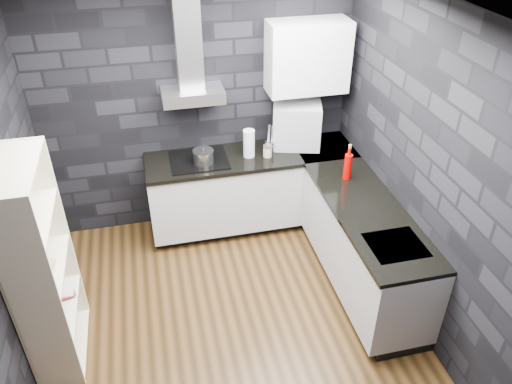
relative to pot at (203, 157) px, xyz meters
name	(u,v)px	position (x,y,z in m)	size (l,w,h in m)	color
ground	(230,314)	(0.01, -1.23, -0.97)	(3.20, 3.20, 0.00)	#462D15
ceiling	(217,9)	(0.01, -1.23, 1.73)	(3.20, 3.20, 0.00)	white
wall_back	(197,106)	(0.01, 0.40, 0.38)	(3.20, 0.05, 2.70)	black
wall_front	(283,366)	(0.01, -2.85, 0.38)	(3.20, 0.05, 2.70)	black
wall_right	(418,167)	(1.64, -1.23, 0.38)	(0.05, 3.20, 2.70)	black
toekick_back	(251,217)	(0.51, 0.11, -0.92)	(2.18, 0.50, 0.10)	black
toekick_right	(363,279)	(1.35, -1.13, -0.92)	(0.50, 1.78, 0.10)	black
counter_back_cab	(252,188)	(0.51, 0.07, -0.49)	(2.20, 0.60, 0.76)	silver
counter_right_cab	(364,246)	(1.31, -1.13, -0.49)	(0.60, 1.80, 0.76)	silver
counter_back_top	(252,156)	(0.51, 0.06, -0.09)	(2.20, 0.62, 0.04)	black
counter_right_top	(369,211)	(1.30, -1.13, -0.09)	(0.62, 1.80, 0.04)	black
counter_corner_top	(324,148)	(1.31, 0.07, -0.09)	(0.62, 0.62, 0.04)	black
hood_body	(193,95)	(-0.04, 0.20, 0.59)	(0.60, 0.34, 0.12)	silver
hood_chimney	(188,40)	(-0.04, 0.27, 1.10)	(0.24, 0.20, 0.90)	silver
upper_cabinet	(308,57)	(1.11, 0.20, 0.88)	(0.80, 0.35, 0.70)	silver
cooktop	(199,160)	(-0.04, 0.07, -0.07)	(0.58, 0.50, 0.01)	black
sink_rim	(396,245)	(1.31, -1.63, -0.08)	(0.44, 0.40, 0.01)	silver
pot	(203,157)	(0.00, 0.00, 0.00)	(0.20, 0.20, 0.12)	silver
glass_vase	(249,143)	(0.48, 0.04, 0.07)	(0.12, 0.12, 0.29)	silver
storage_jar	(267,152)	(0.66, -0.01, -0.02)	(0.09, 0.09, 0.11)	#C3B68D
utensil_crock	(270,147)	(0.71, 0.07, -0.01)	(0.10, 0.10, 0.13)	silver
appliance_garage	(296,125)	(1.03, 0.18, 0.15)	(0.49, 0.38, 0.49)	#A2A4AA
red_bottle	(348,167)	(1.30, -0.60, 0.06)	(0.08, 0.08, 0.26)	#A60200
bookshelf	(42,269)	(-1.41, -1.28, -0.07)	(0.34, 0.80, 1.80)	beige
fruit_bowl	(40,270)	(-1.41, -1.34, -0.03)	(0.24, 0.24, 0.06)	white
book_red	(53,286)	(-1.42, -1.12, -0.40)	(0.15, 0.02, 0.20)	maroon
book_second	(51,280)	(-1.43, -1.07, -0.38)	(0.17, 0.02, 0.23)	#B2B2B2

